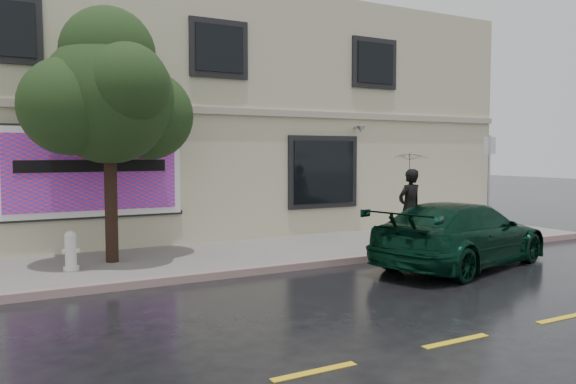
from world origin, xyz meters
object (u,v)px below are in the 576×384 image
fire_hydrant (71,251)px  car (461,234)px  street_tree (109,100)px  pedestrian (410,208)px

fire_hydrant → car: bearing=-20.9°
street_tree → fire_hydrant: size_ratio=6.09×
car → street_tree: street_tree is taller
street_tree → fire_hydrant: bearing=-150.6°
car → street_tree: 8.16m
pedestrian → car: bearing=78.0°
pedestrian → fire_hydrant: bearing=-12.1°
street_tree → fire_hydrant: (-0.90, -0.51, -3.09)m
pedestrian → street_tree: street_tree is taller
pedestrian → street_tree: (-7.03, 1.46, 2.51)m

